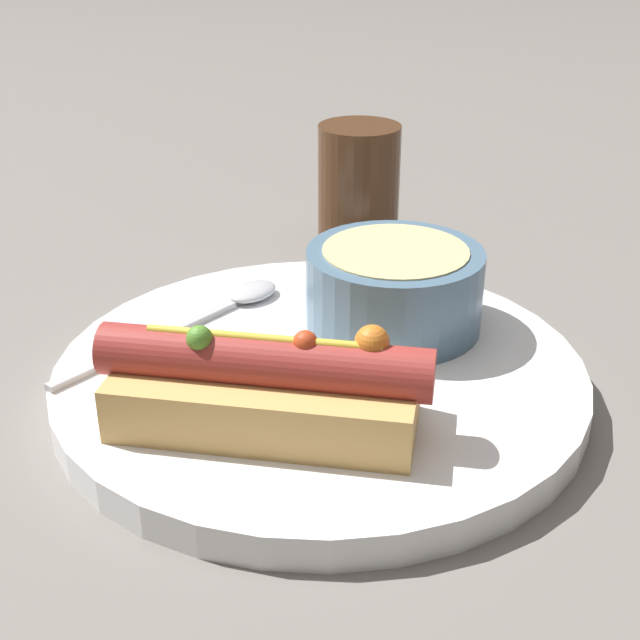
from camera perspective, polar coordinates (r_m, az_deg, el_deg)
name	(u,v)px	position (r m, az deg, el deg)	size (l,w,h in m)	color
ground_plane	(320,392)	(0.51, 0.00, -4.61)	(4.00, 4.00, 0.00)	slate
dinner_plate	(320,378)	(0.51, 0.00, -3.72)	(0.30, 0.30, 0.02)	white
hot_dog	(266,387)	(0.44, -3.49, -4.31)	(0.16, 0.13, 0.06)	tan
soup_bowl	(389,283)	(0.54, 4.44, 2.38)	(0.11, 0.11, 0.05)	slate
spoon	(223,306)	(0.57, -6.20, 0.92)	(0.03, 0.17, 0.01)	#B7B7BC
drinking_glass	(359,188)	(0.70, 2.49, 8.46)	(0.06, 0.06, 0.10)	#4C2D19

